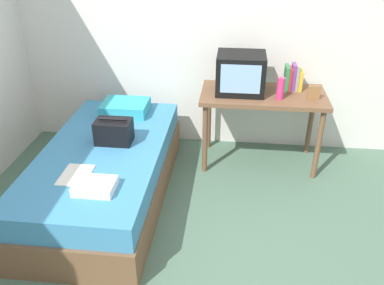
{
  "coord_description": "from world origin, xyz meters",
  "views": [
    {
      "loc": [
        0.25,
        -1.96,
        2.13
      ],
      "look_at": [
        -0.08,
        0.9,
        0.54
      ],
      "focal_mm": 37.28,
      "sensor_mm": 36.0,
      "label": 1
    }
  ],
  "objects_px": {
    "book_row": "(293,78)",
    "pillow": "(126,107)",
    "tv": "(241,73)",
    "remote_dark": "(106,182)",
    "picture_frame": "(314,92)",
    "magazine": "(76,175)",
    "handbag": "(114,131)",
    "desk": "(263,102)",
    "folded_towel": "(95,186)",
    "bed": "(106,173)",
    "water_bottle": "(280,89)"
  },
  "relations": [
    {
      "from": "book_row",
      "to": "folded_towel",
      "type": "bearing_deg",
      "value": -134.91
    },
    {
      "from": "water_bottle",
      "to": "remote_dark",
      "type": "distance_m",
      "value": 1.74
    },
    {
      "from": "book_row",
      "to": "picture_frame",
      "type": "distance_m",
      "value": 0.29
    },
    {
      "from": "bed",
      "to": "book_row",
      "type": "relative_size",
      "value": 8.14
    },
    {
      "from": "handbag",
      "to": "desk",
      "type": "bearing_deg",
      "value": 26.93
    },
    {
      "from": "picture_frame",
      "to": "pillow",
      "type": "height_order",
      "value": "picture_frame"
    },
    {
      "from": "bed",
      "to": "water_bottle",
      "type": "height_order",
      "value": "water_bottle"
    },
    {
      "from": "desk",
      "to": "pillow",
      "type": "distance_m",
      "value": 1.33
    },
    {
      "from": "magazine",
      "to": "remote_dark",
      "type": "distance_m",
      "value": 0.27
    },
    {
      "from": "bed",
      "to": "remote_dark",
      "type": "bearing_deg",
      "value": -69.94
    },
    {
      "from": "desk",
      "to": "remote_dark",
      "type": "relative_size",
      "value": 7.44
    },
    {
      "from": "desk",
      "to": "water_bottle",
      "type": "height_order",
      "value": "water_bottle"
    },
    {
      "from": "handbag",
      "to": "magazine",
      "type": "relative_size",
      "value": 1.03
    },
    {
      "from": "tv",
      "to": "handbag",
      "type": "xyz_separation_m",
      "value": [
        -1.04,
        -0.66,
        -0.33
      ]
    },
    {
      "from": "picture_frame",
      "to": "magazine",
      "type": "xyz_separation_m",
      "value": [
        -1.84,
        -1.09,
        -0.3
      ]
    },
    {
      "from": "bed",
      "to": "desk",
      "type": "distance_m",
      "value": 1.58
    },
    {
      "from": "bed",
      "to": "pillow",
      "type": "xyz_separation_m",
      "value": [
        0.01,
        0.7,
        0.31
      ]
    },
    {
      "from": "desk",
      "to": "handbag",
      "type": "height_order",
      "value": "desk"
    },
    {
      "from": "handbag",
      "to": "picture_frame",
      "type": "bearing_deg",
      "value": 18.02
    },
    {
      "from": "tv",
      "to": "water_bottle",
      "type": "relative_size",
      "value": 2.2
    },
    {
      "from": "desk",
      "to": "magazine",
      "type": "relative_size",
      "value": 4.0
    },
    {
      "from": "bed",
      "to": "desk",
      "type": "bearing_deg",
      "value": 29.29
    },
    {
      "from": "book_row",
      "to": "remote_dark",
      "type": "xyz_separation_m",
      "value": [
        -1.42,
        -1.4,
        -0.35
      ]
    },
    {
      "from": "picture_frame",
      "to": "handbag",
      "type": "xyz_separation_m",
      "value": [
        -1.7,
        -0.55,
        -0.21
      ]
    },
    {
      "from": "bed",
      "to": "tv",
      "type": "height_order",
      "value": "tv"
    },
    {
      "from": "desk",
      "to": "book_row",
      "type": "bearing_deg",
      "value": 27.22
    },
    {
      "from": "book_row",
      "to": "pillow",
      "type": "xyz_separation_m",
      "value": [
        -1.59,
        -0.19,
        -0.3
      ]
    },
    {
      "from": "bed",
      "to": "handbag",
      "type": "relative_size",
      "value": 6.67
    },
    {
      "from": "handbag",
      "to": "magazine",
      "type": "xyz_separation_m",
      "value": [
        -0.15,
        -0.53,
        -0.1
      ]
    },
    {
      "from": "pillow",
      "to": "handbag",
      "type": "xyz_separation_m",
      "value": [
        0.06,
        -0.6,
        0.04
      ]
    },
    {
      "from": "pillow",
      "to": "picture_frame",
      "type": "bearing_deg",
      "value": -1.39
    },
    {
      "from": "handbag",
      "to": "book_row",
      "type": "bearing_deg",
      "value": 26.98
    },
    {
      "from": "picture_frame",
      "to": "desk",
      "type": "bearing_deg",
      "value": 168.53
    },
    {
      "from": "bed",
      "to": "magazine",
      "type": "height_order",
      "value": "magazine"
    },
    {
      "from": "pillow",
      "to": "handbag",
      "type": "bearing_deg",
      "value": -84.3
    },
    {
      "from": "desk",
      "to": "pillow",
      "type": "relative_size",
      "value": 2.66
    },
    {
      "from": "handbag",
      "to": "folded_towel",
      "type": "xyz_separation_m",
      "value": [
        0.06,
        -0.7,
        -0.07
      ]
    },
    {
      "from": "pillow",
      "to": "remote_dark",
      "type": "xyz_separation_m",
      "value": [
        0.17,
        -1.21,
        -0.05
      ]
    },
    {
      "from": "water_bottle",
      "to": "folded_towel",
      "type": "relative_size",
      "value": 0.71
    },
    {
      "from": "water_bottle",
      "to": "magazine",
      "type": "bearing_deg",
      "value": -145.76
    },
    {
      "from": "desk",
      "to": "magazine",
      "type": "bearing_deg",
      "value": -140.13
    },
    {
      "from": "pillow",
      "to": "magazine",
      "type": "height_order",
      "value": "pillow"
    },
    {
      "from": "tv",
      "to": "remote_dark",
      "type": "height_order",
      "value": "tv"
    },
    {
      "from": "tv",
      "to": "magazine",
      "type": "bearing_deg",
      "value": -134.82
    },
    {
      "from": "desk",
      "to": "picture_frame",
      "type": "height_order",
      "value": "picture_frame"
    },
    {
      "from": "bed",
      "to": "desk",
      "type": "height_order",
      "value": "desk"
    },
    {
      "from": "water_bottle",
      "to": "pillow",
      "type": "xyz_separation_m",
      "value": [
        -1.46,
        0.08,
        -0.29
      ]
    },
    {
      "from": "magazine",
      "to": "folded_towel",
      "type": "relative_size",
      "value": 1.04
    },
    {
      "from": "water_bottle",
      "to": "folded_towel",
      "type": "bearing_deg",
      "value": -137.79
    },
    {
      "from": "picture_frame",
      "to": "book_row",
      "type": "bearing_deg",
      "value": 125.74
    }
  ]
}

